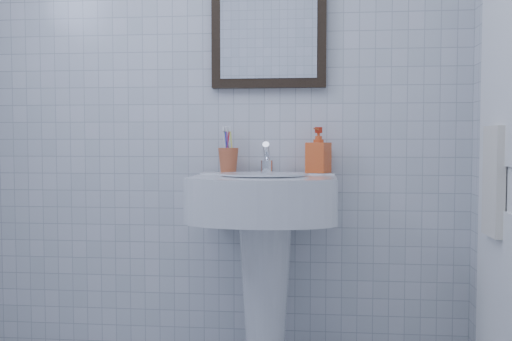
# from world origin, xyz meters

# --- Properties ---
(wall_back) EXTENTS (2.20, 0.02, 2.50)m
(wall_back) POSITION_xyz_m (0.00, 1.20, 1.25)
(wall_back) COLOR silver
(wall_back) RESTS_ON ground
(washbasin) EXTENTS (0.57, 0.42, 0.88)m
(washbasin) POSITION_xyz_m (0.23, 0.99, 0.59)
(washbasin) COLOR white
(washbasin) RESTS_ON ground
(faucet) EXTENTS (0.05, 0.12, 0.13)m
(faucet) POSITION_xyz_m (0.23, 1.09, 0.92)
(faucet) COLOR white
(faucet) RESTS_ON washbasin
(toothbrush_cup) EXTENTS (0.11, 0.11, 0.11)m
(toothbrush_cup) POSITION_xyz_m (0.06, 1.12, 0.93)
(toothbrush_cup) COLOR #BC5833
(toothbrush_cup) RESTS_ON washbasin
(soap_dispenser) EXTENTS (0.12, 0.12, 0.19)m
(soap_dispenser) POSITION_xyz_m (0.44, 1.12, 0.97)
(soap_dispenser) COLOR red
(soap_dispenser) RESTS_ON washbasin
(wall_mirror) EXTENTS (0.50, 0.04, 0.62)m
(wall_mirror) POSITION_xyz_m (0.23, 1.18, 1.55)
(wall_mirror) COLOR black
(wall_mirror) RESTS_ON wall_back
(towel_ring) EXTENTS (0.01, 0.18, 0.18)m
(towel_ring) POSITION_xyz_m (1.06, 0.70, 1.05)
(towel_ring) COLOR white
(towel_ring) RESTS_ON wall_right
(hand_towel) EXTENTS (0.03, 0.16, 0.38)m
(hand_towel) POSITION_xyz_m (1.04, 0.70, 0.87)
(hand_towel) COLOR silver
(hand_towel) RESTS_ON towel_ring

